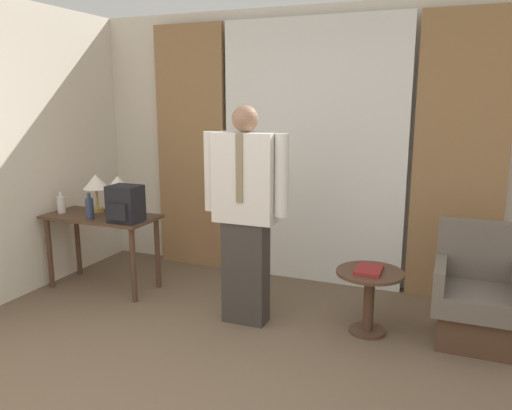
% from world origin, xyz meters
% --- Properties ---
extents(wall_back, '(10.00, 0.06, 2.70)m').
position_xyz_m(wall_back, '(0.00, 3.04, 1.35)').
color(wall_back, silver).
rests_on(wall_back, ground_plane).
extents(curtain_sheer_center, '(1.82, 0.06, 2.58)m').
position_xyz_m(curtain_sheer_center, '(0.00, 2.91, 1.29)').
color(curtain_sheer_center, white).
rests_on(curtain_sheer_center, ground_plane).
extents(curtain_drape_left, '(0.79, 0.06, 2.58)m').
position_xyz_m(curtain_drape_left, '(-1.35, 2.91, 1.29)').
color(curtain_drape_left, '#997047').
rests_on(curtain_drape_left, ground_plane).
extents(curtain_drape_right, '(0.79, 0.06, 2.58)m').
position_xyz_m(curtain_drape_right, '(1.35, 2.91, 1.29)').
color(curtain_drape_right, '#997047').
rests_on(curtain_drape_right, ground_plane).
extents(desk, '(1.10, 0.52, 0.73)m').
position_xyz_m(desk, '(-1.81, 1.95, 0.61)').
color(desk, '#4C3323').
rests_on(desk, ground_plane).
extents(table_lamp_left, '(0.25, 0.25, 0.37)m').
position_xyz_m(table_lamp_left, '(-1.94, 2.06, 1.01)').
color(table_lamp_left, tan).
rests_on(table_lamp_left, desk).
extents(table_lamp_right, '(0.25, 0.25, 0.37)m').
position_xyz_m(table_lamp_right, '(-1.68, 2.06, 1.01)').
color(table_lamp_right, tan).
rests_on(table_lamp_right, desk).
extents(bottle_near_edge, '(0.08, 0.08, 0.21)m').
position_xyz_m(bottle_near_edge, '(-2.23, 1.89, 0.81)').
color(bottle_near_edge, silver).
rests_on(bottle_near_edge, desk).
extents(bottle_by_lamp, '(0.07, 0.07, 0.25)m').
position_xyz_m(bottle_by_lamp, '(-1.80, 1.79, 0.83)').
color(bottle_by_lamp, '#2D3851').
rests_on(bottle_by_lamp, desk).
extents(backpack, '(0.28, 0.26, 0.33)m').
position_xyz_m(backpack, '(-1.43, 1.83, 0.89)').
color(backpack, black).
rests_on(backpack, desk).
extents(person, '(0.72, 0.23, 1.78)m').
position_xyz_m(person, '(-0.22, 1.76, 0.96)').
color(person, '#38332D').
rests_on(person, ground_plane).
extents(armchair, '(0.62, 0.60, 0.90)m').
position_xyz_m(armchair, '(1.54, 2.09, 0.33)').
color(armchair, '#4C3323').
rests_on(armchair, ground_plane).
extents(side_table, '(0.53, 0.53, 0.51)m').
position_xyz_m(side_table, '(0.77, 1.93, 0.35)').
color(side_table, '#4C3323').
rests_on(side_table, ground_plane).
extents(book, '(0.20, 0.26, 0.03)m').
position_xyz_m(book, '(0.76, 1.91, 0.53)').
color(book, maroon).
rests_on(book, side_table).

